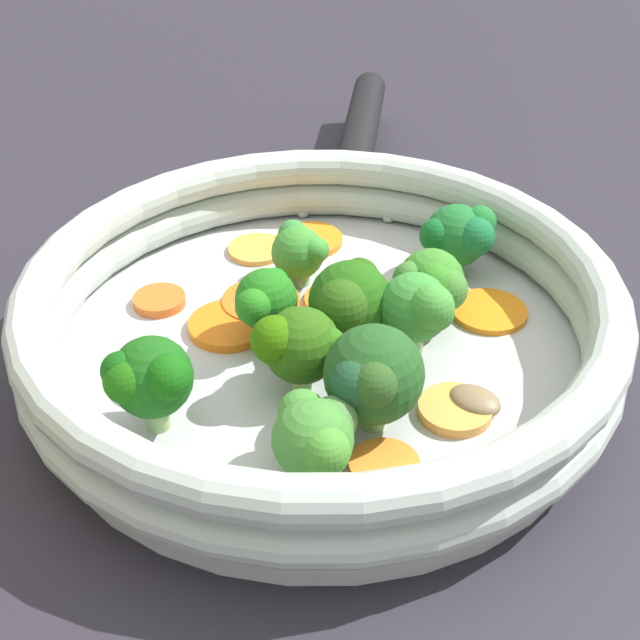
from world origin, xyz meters
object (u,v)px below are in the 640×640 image
object	(u,v)px
broccoli_floret_4	(419,309)
broccoli_floret_6	(298,344)
broccoli_floret_2	(432,284)
broccoli_floret_5	(317,435)
carrot_slice_3	(229,325)
carrot_slice_5	(309,240)
broccoli_floret_1	(372,377)
carrot_slice_1	(261,303)
carrot_slice_8	(159,300)
mushroom_piece_1	(143,380)
skillet	(320,355)
broccoli_floret_8	(350,300)
mushroom_piece_0	(475,401)
carrot_slice_0	(489,311)
carrot_slice_7	(384,465)
carrot_slice_4	(337,300)
broccoli_floret_7	(149,378)
carrot_slice_6	(455,410)
carrot_slice_2	(257,249)
broccoli_floret_3	(264,305)
broccoli_floret_9	(459,235)
broccoli_floret_0	(300,251)

from	to	relation	value
broccoli_floret_4	broccoli_floret_6	xyz separation A→B (m)	(0.03, -0.06, -0.00)
broccoli_floret_2	broccoli_floret_5	size ratio (longest dim) A/B	0.94
carrot_slice_3	carrot_slice_5	world-z (taller)	same
broccoli_floret_1	broccoli_floret_6	world-z (taller)	broccoli_floret_1
carrot_slice_1	carrot_slice_3	size ratio (longest dim) A/B	0.99
carrot_slice_8	broccoli_floret_1	world-z (taller)	broccoli_floret_1
broccoli_floret_5	mushroom_piece_1	xyz separation A→B (m)	(-0.05, -0.09, -0.02)
broccoli_floret_2	broccoli_floret_5	world-z (taller)	broccoli_floret_2
skillet	carrot_slice_8	distance (m)	0.10
broccoli_floret_8	broccoli_floret_1	bearing A→B (deg)	12.65
mushroom_piece_0	carrot_slice_0	bearing A→B (deg)	171.52
carrot_slice_1	broccoli_floret_4	world-z (taller)	broccoli_floret_4
carrot_slice_5	broccoli_floret_1	bearing A→B (deg)	15.35
carrot_slice_7	mushroom_piece_0	bearing A→B (deg)	136.93
mushroom_piece_1	carrot_slice_4	bearing A→B (deg)	133.27
carrot_slice_0	broccoli_floret_7	xyz separation A→B (m)	(0.11, -0.16, 0.03)
carrot_slice_6	broccoli_floret_7	distance (m)	0.15
carrot_slice_3	broccoli_floret_6	bearing A→B (deg)	42.81
carrot_slice_2	broccoli_floret_1	distance (m)	0.18
carrot_slice_2	broccoli_floret_6	xyz separation A→B (m)	(0.13, 0.04, 0.03)
carrot_slice_3	mushroom_piece_0	xyz separation A→B (m)	(0.05, 0.13, 0.00)
carrot_slice_6	carrot_slice_7	xyz separation A→B (m)	(0.04, -0.03, -0.00)
skillet	mushroom_piece_0	world-z (taller)	mushroom_piece_0
carrot_slice_6	broccoli_floret_6	distance (m)	0.08
broccoli_floret_3	mushroom_piece_0	bearing A→B (deg)	69.14
skillet	carrot_slice_3	world-z (taller)	carrot_slice_3
carrot_slice_4	carrot_slice_6	world-z (taller)	carrot_slice_6
broccoli_floret_8	broccoli_floret_9	bearing A→B (deg)	142.60
skillet	mushroom_piece_1	size ratio (longest dim) A/B	8.62
carrot_slice_5	broccoli_floret_0	size ratio (longest dim) A/B	1.16
carrot_slice_5	mushroom_piece_1	bearing A→B (deg)	-24.13
broccoli_floret_5	broccoli_floret_9	size ratio (longest dim) A/B	1.01
carrot_slice_0	mushroom_piece_1	distance (m)	0.19
carrot_slice_3	carrot_slice_4	xyz separation A→B (m)	(-0.03, 0.06, -0.00)
carrot_slice_0	broccoli_floret_7	world-z (taller)	broccoli_floret_7
broccoli_floret_7	broccoli_floret_0	bearing A→B (deg)	158.20
broccoli_floret_1	broccoli_floret_4	xyz separation A→B (m)	(-0.06, 0.02, -0.00)
carrot_slice_1	broccoli_floret_7	xyz separation A→B (m)	(0.11, -0.03, 0.03)
carrot_slice_8	broccoli_floret_5	size ratio (longest dim) A/B	0.66
carrot_slice_6	broccoli_floret_4	size ratio (longest dim) A/B	0.73
carrot_slice_0	carrot_slice_4	distance (m)	0.09
broccoli_floret_8	skillet	bearing A→B (deg)	-90.57
carrot_slice_4	broccoli_floret_6	size ratio (longest dim) A/B	0.81
carrot_slice_7	broccoli_floret_4	distance (m)	0.09
skillet	broccoli_floret_6	world-z (taller)	broccoli_floret_6
carrot_slice_7	broccoli_floret_7	world-z (taller)	broccoli_floret_7
broccoli_floret_3	broccoli_floret_1	bearing A→B (deg)	44.26
broccoli_floret_2	broccoli_floret_3	distance (m)	0.09
broccoli_floret_5	broccoli_floret_2	bearing A→B (deg)	157.73
broccoli_floret_6	carrot_slice_1	bearing A→B (deg)	-157.08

